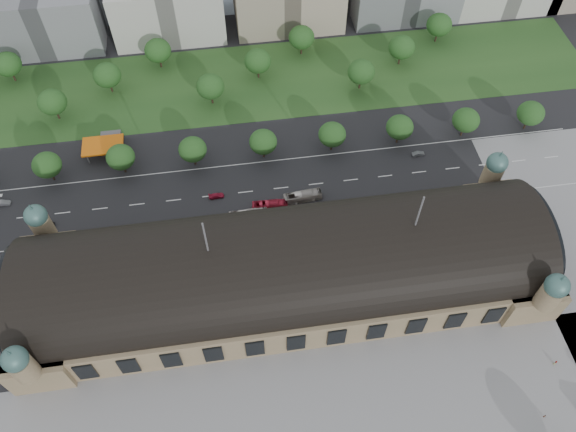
{
  "coord_description": "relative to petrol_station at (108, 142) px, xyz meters",
  "views": [
    {
      "loc": [
        -10.93,
        -79.76,
        147.29
      ],
      "look_at": [
        3.16,
        16.06,
        14.0
      ],
      "focal_mm": 35.0,
      "sensor_mm": 36.0,
      "label": 1
    }
  ],
  "objects": [
    {
      "name": "ground",
      "position": [
        53.91,
        -65.28,
        -2.95
      ],
      "size": [
        900.0,
        900.0,
        0.0
      ],
      "primitive_type": "plane",
      "color": "black",
      "rests_on": "ground"
    },
    {
      "name": "station",
      "position": [
        53.91,
        -65.28,
        7.33
      ],
      "size": [
        150.0,
        48.4,
        44.3
      ],
      "color": "#93795B",
      "rests_on": "ground"
    },
    {
      "name": "road_slab",
      "position": [
        33.91,
        -27.28,
        -2.95
      ],
      "size": [
        260.0,
        26.0,
        0.1
      ],
      "primitive_type": "cube",
      "color": "black",
      "rests_on": "ground"
    },
    {
      "name": "grass_belt",
      "position": [
        38.91,
        27.72,
        -2.95
      ],
      "size": [
        300.0,
        45.0,
        0.1
      ],
      "primitive_type": "cube",
      "color": "#22481C",
      "rests_on": "ground"
    },
    {
      "name": "petrol_station",
      "position": [
        0.0,
        0.0,
        0.0
      ],
      "size": [
        14.0,
        13.0,
        5.05
      ],
      "color": "#D05F0C",
      "rests_on": "ground"
    },
    {
      "name": "office_2",
      "position": [
        -26.09,
        67.72,
        9.05
      ],
      "size": [
        45.0,
        32.0,
        24.0
      ],
      "primitive_type": "cube",
      "color": "gray",
      "rests_on": "ground"
    },
    {
      "name": "office_3",
      "position": [
        23.91,
        67.72,
        9.05
      ],
      "size": [
        45.0,
        32.0,
        24.0
      ],
      "primitive_type": "cube",
      "color": "beige",
      "rests_on": "ground"
    },
    {
      "name": "tree_row_2",
      "position": [
        -18.09,
        -12.28,
        4.48
      ],
      "size": [
        9.6,
        9.6,
        11.52
      ],
      "color": "#2D2116",
      "rests_on": "ground"
    },
    {
      "name": "tree_row_3",
      "position": [
        5.91,
        -12.28,
        4.48
      ],
      "size": [
        9.6,
        9.6,
        11.52
      ],
      "color": "#2D2116",
      "rests_on": "ground"
    },
    {
      "name": "tree_row_4",
      "position": [
        29.91,
        -12.28,
        4.48
      ],
      "size": [
        9.6,
        9.6,
        11.52
      ],
      "color": "#2D2116",
      "rests_on": "ground"
    },
    {
      "name": "tree_row_5",
      "position": [
        53.91,
        -12.28,
        4.48
      ],
      "size": [
        9.6,
        9.6,
        11.52
      ],
      "color": "#2D2116",
      "rests_on": "ground"
    },
    {
      "name": "tree_row_6",
      "position": [
        77.91,
        -12.28,
        4.48
      ],
      "size": [
        9.6,
        9.6,
        11.52
      ],
      "color": "#2D2116",
      "rests_on": "ground"
    },
    {
      "name": "tree_row_7",
      "position": [
        101.91,
        -12.28,
        4.48
      ],
      "size": [
        9.6,
        9.6,
        11.52
      ],
      "color": "#2D2116",
      "rests_on": "ground"
    },
    {
      "name": "tree_row_8",
      "position": [
        125.91,
        -12.28,
        4.48
      ],
      "size": [
        9.6,
        9.6,
        11.52
      ],
      "color": "#2D2116",
      "rests_on": "ground"
    },
    {
      "name": "tree_row_9",
      "position": [
        149.91,
        -12.28,
        4.48
      ],
      "size": [
        9.6,
        9.6,
        11.52
      ],
      "color": "#2D2116",
      "rests_on": "ground"
    },
    {
      "name": "tree_belt_2",
      "position": [
        -38.09,
        41.72,
        5.1
      ],
      "size": [
        10.4,
        10.4,
        12.48
      ],
      "color": "#2D2116",
      "rests_on": "ground"
    },
    {
      "name": "tree_belt_3",
      "position": [
        -19.09,
        17.72,
        5.1
      ],
      "size": [
        10.4,
        10.4,
        12.48
      ],
      "color": "#2D2116",
      "rests_on": "ground"
    },
    {
      "name": "tree_belt_4",
      "position": [
        -0.09,
        29.72,
        5.1
      ],
      "size": [
        10.4,
        10.4,
        12.48
      ],
      "color": "#2D2116",
      "rests_on": "ground"
    },
    {
      "name": "tree_belt_5",
      "position": [
        18.91,
        41.72,
        5.1
      ],
      "size": [
        10.4,
        10.4,
        12.48
      ],
      "color": "#2D2116",
      "rests_on": "ground"
    },
    {
      "name": "tree_belt_6",
      "position": [
        37.91,
        17.72,
        5.1
      ],
      "size": [
        10.4,
        10.4,
        12.48
      ],
      "color": "#2D2116",
      "rests_on": "ground"
    },
    {
      "name": "tree_belt_7",
      "position": [
        56.91,
        29.72,
        5.1
      ],
      "size": [
        10.4,
        10.4,
        12.48
      ],
      "color": "#2D2116",
      "rests_on": "ground"
    },
    {
      "name": "tree_belt_8",
      "position": [
        75.91,
        41.72,
        5.1
      ],
      "size": [
        10.4,
        10.4,
        12.48
      ],
      "color": "#2D2116",
      "rests_on": "ground"
    },
    {
      "name": "tree_belt_9",
      "position": [
        94.91,
        17.72,
        5.1
      ],
      "size": [
        10.4,
        10.4,
        12.48
      ],
      "color": "#2D2116",
      "rests_on": "ground"
    },
    {
      "name": "tree_belt_10",
      "position": [
        113.91,
        29.72,
        5.1
      ],
      "size": [
        10.4,
        10.4,
        12.48
      ],
      "color": "#2D2116",
      "rests_on": "ground"
    },
    {
      "name": "tree_belt_11",
      "position": [
        132.91,
        41.72,
        5.1
      ],
      "size": [
        10.4,
        10.4,
        12.48
      ],
      "color": "#2D2116",
      "rests_on": "ground"
    },
    {
      "name": "traffic_car_1",
      "position": [
        -33.72,
        -20.85,
        -2.13
      ],
      "size": [
        5.07,
        1.94,
        1.65
      ],
      "primitive_type": "imported",
      "rotation": [
        0.0,
        0.0,
        1.53
      ],
      "color": "gray",
      "rests_on": "ground"
    },
    {
      "name": "traffic_car_2",
      "position": [
        -18.87,
        -32.1,
        -2.15
      ],
      "size": [
        6.06,
        3.41,
        1.6
      ],
      "primitive_type": "imported",
      "rotation": [
        0.0,
        0.0,
        -1.71
      ],
      "color": "black",
      "rests_on": "ground"
    },
    {
      "name": "traffic_car_3",
      "position": [
        36.14,
        -27.99,
        -2.21
      ],
      "size": [
        5.17,
        2.3,
        1.48
      ],
      "primitive_type": "imported",
      "rotation": [
        0.0,
        0.0,
        1.62
      ],
      "color": "maroon",
      "rests_on": "ground"
    },
    {
      "name": "traffic_car_4",
      "position": [
        68.69,
        -33.27,
        -2.28
      ],
      "size": [
        3.96,
        1.67,
        1.34
      ],
      "primitive_type": "imported",
      "rotation": [
        0.0,
        0.0,
        -1.55
      ],
      "color": "#1A1948",
      "rests_on": "ground"
    },
    {
      "name": "traffic_car_5",
      "position": [
        107.79,
        -19.55,
        -2.22
      ],
      "size": [
        4.47,
        1.71,
        1.45
      ],
      "primitive_type": "imported",
      "rotation": [
        0.0,
        0.0,
        1.61
      ],
      "color": "#54585C",
      "rests_on": "ground"
    },
    {
      "name": "traffic_car_6",
      "position": [
        128.8,
        -35.91,
        -2.15
      ],
      "size": [
        6.05,
        3.36,
        1.6
      ],
      "primitive_type": "imported",
      "rotation": [
        0.0,
        0.0,
        -1.44
      ],
      "color": "silver",
      "rests_on": "ground"
    },
    {
      "name": "parked_car_0",
      "position": [
        -26.09,
        -40.28,
        -2.22
      ],
      "size": [
        4.65,
        3.21,
        1.45
      ],
      "primitive_type": "imported",
      "rotation": [
        0.0,
        0.0,
        -1.15
      ],
      "color": "black",
      "rests_on": "ground"
    },
    {
      "name": "parked_car_1",
      "position": [
        -8.36,
        -42.77,
        -2.31
      ],
      "size": [
        5.08,
        3.91,
        1.28
      ],
      "primitive_type": "imported",
      "rotation": [
        0.0,
        0.0,
        -1.13
      ],
      "color": "maroon",
      "rests_on": "ground"
    },
    {
      "name": "parked_car_2",
      "position": [
        -3.42,
        -44.28,
        -2.18
      ],
      "size": [
        5.61,
        4.6,
        1.53
      ],
      "primitive_type": "imported",
      "rotation": [
        0.0,
        0.0,
        -1.02
      ],
      "color": "#191B48",
      "rests_on": "ground"
    },
    {
      "name": "parked_car_3",
      "position": [
        -4.4,
        -44.28,
        -2.18
      ],
      "size": [
        4.77,
        3.88,
        1.53
      ],
      "primitive_type": "imported",
      "rotation": [
        0.0,
        0.0,
        -1.02
      ],
      "color": "#595D61",
      "rests_on": "ground"
    },
    {
      "name": "parked_car_4",
      "position": [
        10.33,
        -44.28,
        -2.3
      ],
      "size": [
        4.11,
        2.97,
        1.29
      ],
      "primitive_type": "imported",
      "rotation": [
        0.0,
        0.0,
        -1.11
      ],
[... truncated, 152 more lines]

